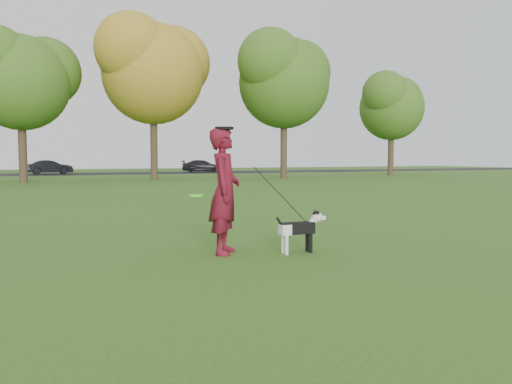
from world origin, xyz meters
name	(u,v)px	position (x,y,z in m)	size (l,w,h in m)	color
ground	(243,253)	(0.00, 0.00, 0.00)	(120.00, 120.00, 0.00)	#285116
road	(79,174)	(0.00, 40.00, 0.01)	(120.00, 7.00, 0.02)	black
man	(225,191)	(-0.28, 0.06, 0.98)	(0.71, 0.47, 1.96)	#520B13
dog	(301,227)	(0.84, -0.35, 0.41)	(0.89, 0.18, 0.67)	black
car_mid	(50,167)	(-2.38, 40.00, 0.63)	(1.29, 3.71, 1.22)	black
car_right	(203,166)	(11.54, 40.00, 0.62)	(1.69, 4.15, 1.20)	black
man_held_items	(280,194)	(0.55, -0.17, 0.92)	(1.83, 0.56, 1.52)	#4BFF20
tree_row	(66,61)	(-1.43, 26.07, 7.41)	(51.74, 8.86, 12.01)	#38281C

